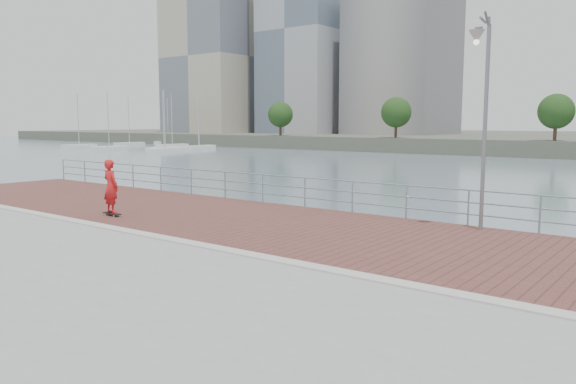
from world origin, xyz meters
The scene contains 9 objects.
water centered at (0.00, 0.00, -2.00)m, with size 400.00×400.00×0.00m, color slate.
seawall centered at (0.00, -5.00, -1.00)m, with size 40.00×24.00×2.00m, color gray.
brick_lane centered at (0.00, 3.60, 0.01)m, with size 40.00×6.80×0.02m, color brown.
curb centered at (0.00, 0.00, 0.03)m, with size 40.00×0.40×0.06m, color #B7B5AD.
guardrail centered at (0.00, 7.00, 0.69)m, with size 39.06×0.06×1.13m.
street_lamp centered at (3.64, 6.07, 4.19)m, with size 0.43×1.25×5.89m.
skateboard centered at (-7.01, 1.38, 0.09)m, with size 0.85×0.28×0.10m.
skateboarder centered at (-7.01, 1.38, 1.01)m, with size 0.66×0.43×1.81m, color red.
marina centered at (-80.11, 61.93, -1.52)m, with size 29.54×32.25×10.67m.
Camera 1 is at (9.07, -9.71, 3.15)m, focal length 35.00 mm.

